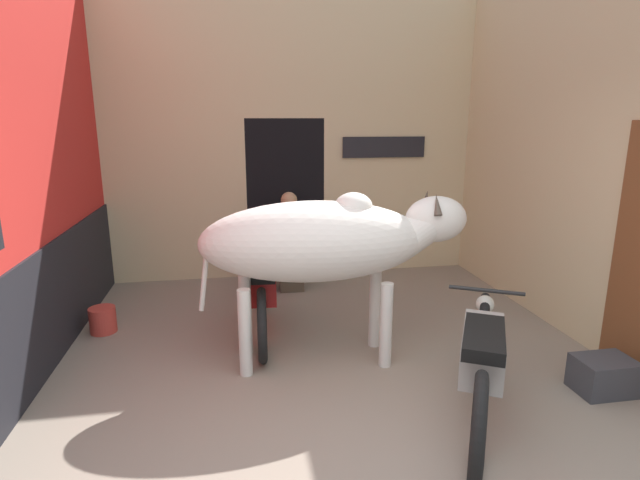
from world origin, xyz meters
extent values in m
cube|color=red|center=(-2.51, 2.11, 1.88)|extent=(0.18, 4.22, 3.76)
cube|color=black|center=(-2.41, 2.11, 0.53)|extent=(0.03, 4.22, 1.05)
cube|color=beige|center=(0.00, 4.31, 2.94)|extent=(4.85, 0.18, 1.65)
cube|color=beige|center=(-1.53, 4.31, 1.06)|extent=(1.79, 0.18, 2.11)
cube|color=beige|center=(1.41, 4.31, 1.06)|extent=(2.02, 0.18, 2.11)
cube|color=black|center=(-0.12, 4.67, 1.06)|extent=(1.04, 0.90, 2.11)
cube|color=black|center=(1.22, 4.20, 1.73)|extent=(1.14, 0.03, 0.28)
cube|color=beige|center=(2.51, 2.11, 1.88)|extent=(0.18, 4.22, 3.76)
ellipsoid|color=silver|center=(-0.15, 1.69, 1.09)|extent=(1.97, 0.81, 0.69)
ellipsoid|color=silver|center=(0.19, 1.67, 1.38)|extent=(0.34, 0.31, 0.26)
cylinder|color=silver|center=(0.74, 1.65, 1.15)|extent=(0.47, 0.35, 0.46)
ellipsoid|color=silver|center=(0.92, 1.64, 1.26)|extent=(0.56, 0.37, 0.40)
cylinder|color=silver|center=(-1.07, 1.73, 0.86)|extent=(0.14, 0.05, 0.68)
cylinder|color=silver|center=(0.46, 1.86, 0.38)|extent=(0.11, 0.11, 0.76)
cylinder|color=silver|center=(0.44, 1.46, 0.38)|extent=(0.11, 0.11, 0.76)
cylinder|color=silver|center=(-0.75, 1.91, 0.38)|extent=(0.11, 0.11, 0.76)
cylinder|color=silver|center=(-0.76, 1.51, 0.38)|extent=(0.11, 0.11, 0.76)
cone|color=#473D33|center=(0.88, 1.79, 1.41)|extent=(0.08, 0.14, 0.20)
cone|color=#473D33|center=(0.86, 1.50, 1.41)|extent=(0.08, 0.14, 0.20)
torus|color=black|center=(0.55, 0.00, 0.34)|extent=(0.40, 0.64, 0.69)
torus|color=black|center=(1.22, 1.24, 0.34)|extent=(0.40, 0.64, 0.69)
cube|color=#9E9993|center=(0.89, 0.62, 0.52)|extent=(0.62, 0.82, 0.28)
cube|color=black|center=(0.78, 0.43, 0.70)|extent=(0.53, 0.67, 0.09)
cylinder|color=black|center=(1.15, 1.10, 0.78)|extent=(0.52, 0.31, 0.03)
sphere|color=silver|center=(1.20, 1.19, 0.62)|extent=(0.15, 0.15, 0.15)
torus|color=black|center=(-0.61, 1.74, 0.34)|extent=(0.12, 0.68, 0.68)
torus|color=black|center=(-0.53, 3.11, 0.34)|extent=(0.12, 0.68, 0.68)
cube|color=maroon|center=(-0.57, 2.42, 0.52)|extent=(0.32, 0.77, 0.28)
cube|color=black|center=(-0.58, 2.22, 0.70)|extent=(0.29, 0.62, 0.09)
cylinder|color=black|center=(-0.54, 2.96, 0.77)|extent=(0.58, 0.06, 0.03)
sphere|color=silver|center=(-0.54, 3.05, 0.62)|extent=(0.15, 0.15, 0.15)
cube|color=brown|center=(-0.14, 3.53, 0.20)|extent=(0.29, 0.14, 0.40)
cube|color=brown|center=(-0.14, 3.62, 0.45)|extent=(0.29, 0.32, 0.11)
cube|color=navy|center=(-0.14, 3.69, 0.74)|extent=(0.42, 0.20, 0.58)
sphere|color=tan|center=(-0.14, 3.69, 1.13)|extent=(0.20, 0.20, 0.20)
cylinder|color=#DB6093|center=(-0.44, 3.64, 0.18)|extent=(0.20, 0.20, 0.36)
cylinder|color=#DB6093|center=(-0.44, 3.64, 0.38)|extent=(0.29, 0.29, 0.04)
cube|color=#38383D|center=(2.01, 0.75, 0.14)|extent=(0.44, 0.32, 0.28)
cylinder|color=#C63D33|center=(-2.17, 2.63, 0.13)|extent=(0.26, 0.26, 0.26)
camera|label=1|loc=(-0.81, -2.38, 2.12)|focal=28.00mm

